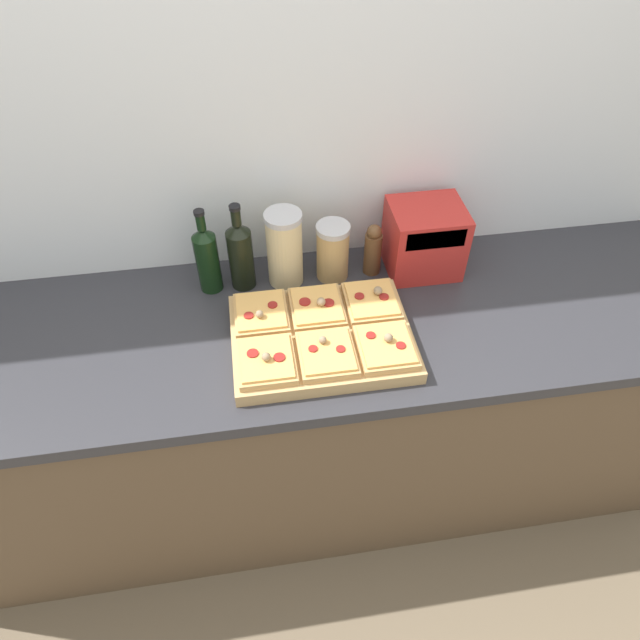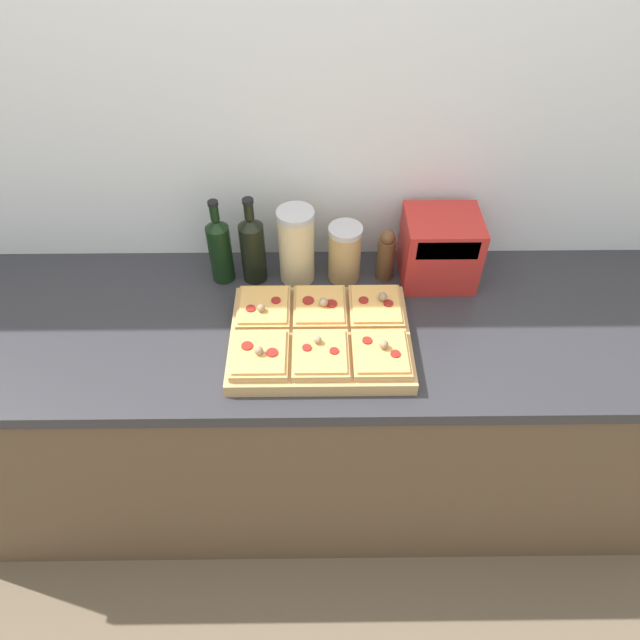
% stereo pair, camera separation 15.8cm
% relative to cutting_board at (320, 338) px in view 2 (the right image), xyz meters
% --- Properties ---
extents(ground_plane, '(12.00, 12.00, 0.00)m').
position_rel_cutting_board_xyz_m(ground_plane, '(-0.05, -0.24, -0.93)').
color(ground_plane, brown).
extents(wall_back, '(6.00, 0.06, 2.50)m').
position_rel_cutting_board_xyz_m(wall_back, '(-0.05, 0.44, 0.32)').
color(wall_back, silver).
rests_on(wall_back, ground_plane).
extents(kitchen_counter, '(2.63, 0.67, 0.91)m').
position_rel_cutting_board_xyz_m(kitchen_counter, '(-0.05, 0.08, -0.48)').
color(kitchen_counter, brown).
rests_on(kitchen_counter, ground_plane).
extents(cutting_board, '(0.50, 0.38, 0.04)m').
position_rel_cutting_board_xyz_m(cutting_board, '(0.00, 0.00, 0.00)').
color(cutting_board, tan).
rests_on(cutting_board, kitchen_counter).
extents(pizza_slice_back_left, '(0.15, 0.17, 0.05)m').
position_rel_cutting_board_xyz_m(pizza_slice_back_left, '(-0.16, 0.09, 0.03)').
color(pizza_slice_back_left, tan).
rests_on(pizza_slice_back_left, cutting_board).
extents(pizza_slice_back_center, '(0.15, 0.17, 0.05)m').
position_rel_cutting_board_xyz_m(pizza_slice_back_center, '(0.00, 0.09, 0.03)').
color(pizza_slice_back_center, tan).
rests_on(pizza_slice_back_center, cutting_board).
extents(pizza_slice_back_right, '(0.15, 0.17, 0.05)m').
position_rel_cutting_board_xyz_m(pizza_slice_back_right, '(0.16, 0.09, 0.03)').
color(pizza_slice_back_right, tan).
rests_on(pizza_slice_back_right, cutting_board).
extents(pizza_slice_front_left, '(0.15, 0.17, 0.05)m').
position_rel_cutting_board_xyz_m(pizza_slice_front_left, '(-0.16, -0.09, 0.03)').
color(pizza_slice_front_left, tan).
rests_on(pizza_slice_front_left, cutting_board).
extents(pizza_slice_front_center, '(0.15, 0.17, 0.05)m').
position_rel_cutting_board_xyz_m(pizza_slice_front_center, '(-0.00, -0.09, 0.03)').
color(pizza_slice_front_center, tan).
rests_on(pizza_slice_front_center, cutting_board).
extents(pizza_slice_front_right, '(0.15, 0.17, 0.05)m').
position_rel_cutting_board_xyz_m(pizza_slice_front_right, '(0.16, -0.09, 0.03)').
color(pizza_slice_front_right, tan).
rests_on(pizza_slice_front_right, cutting_board).
extents(olive_oil_bottle, '(0.07, 0.07, 0.28)m').
position_rel_cutting_board_xyz_m(olive_oil_bottle, '(-0.30, 0.28, 0.10)').
color(olive_oil_bottle, black).
rests_on(olive_oil_bottle, kitchen_counter).
extents(wine_bottle, '(0.08, 0.08, 0.29)m').
position_rel_cutting_board_xyz_m(wine_bottle, '(-0.20, 0.28, 0.10)').
color(wine_bottle, black).
rests_on(wine_bottle, kitchen_counter).
extents(grain_jar_tall, '(0.11, 0.11, 0.25)m').
position_rel_cutting_board_xyz_m(grain_jar_tall, '(-0.07, 0.28, 0.10)').
color(grain_jar_tall, beige).
rests_on(grain_jar_tall, kitchen_counter).
extents(grain_jar_short, '(0.10, 0.10, 0.19)m').
position_rel_cutting_board_xyz_m(grain_jar_short, '(0.08, 0.28, 0.07)').
color(grain_jar_short, tan).
rests_on(grain_jar_short, kitchen_counter).
extents(pepper_mill, '(0.05, 0.05, 0.18)m').
position_rel_cutting_board_xyz_m(pepper_mill, '(0.20, 0.28, 0.07)').
color(pepper_mill, brown).
rests_on(pepper_mill, kitchen_counter).
extents(toaster_oven, '(0.25, 0.19, 0.22)m').
position_rel_cutting_board_xyz_m(toaster_oven, '(0.36, 0.28, 0.09)').
color(toaster_oven, red).
rests_on(toaster_oven, kitchen_counter).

